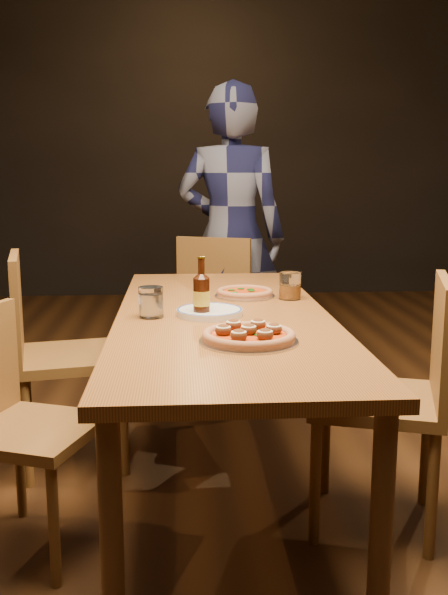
{
  "coord_description": "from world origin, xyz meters",
  "views": [
    {
      "loc": [
        -0.16,
        -2.45,
        1.28
      ],
      "look_at": [
        0.0,
        -0.05,
        0.82
      ],
      "focal_mm": 40.0,
      "sensor_mm": 36.0,
      "label": 1
    }
  ],
  "objects": [
    {
      "name": "water_glass",
      "position": [
        -0.27,
        -0.05,
        0.81
      ],
      "size": [
        0.09,
        0.09,
        0.11
      ],
      "primitive_type": "cylinder",
      "color": "white",
      "rests_on": "table_main"
    },
    {
      "name": "plate_stack",
      "position": [
        -0.05,
        -0.03,
        0.76
      ],
      "size": [
        0.25,
        0.25,
        0.02
      ],
      "primitive_type": "cylinder",
      "color": "white",
      "rests_on": "table_main"
    },
    {
      "name": "amber_glass",
      "position": [
        0.3,
        0.26,
        0.81
      ],
      "size": [
        0.09,
        0.09,
        0.11
      ],
      "primitive_type": "cylinder",
      "color": "#974F11",
      "rests_on": "table_main"
    },
    {
      "name": "table_main",
      "position": [
        0.0,
        0.0,
        0.68
      ],
      "size": [
        0.8,
        2.0,
        0.75
      ],
      "color": "brown",
      "rests_on": "ground"
    },
    {
      "name": "chair_end",
      "position": [
        -0.04,
        1.15,
        0.47
      ],
      "size": [
        0.57,
        0.57,
        0.95
      ],
      "primitive_type": null,
      "rotation": [
        0.0,
        0.0,
        -0.36
      ],
      "color": "brown",
      "rests_on": "ground"
    },
    {
      "name": "room_shell",
      "position": [
        0.0,
        0.0,
        1.86
      ],
      "size": [
        9.0,
        9.0,
        9.0
      ],
      "color": "black",
      "rests_on": "ground"
    },
    {
      "name": "pizza_meatball",
      "position": [
        0.05,
        -0.44,
        0.77
      ],
      "size": [
        0.31,
        0.31,
        0.06
      ],
      "rotation": [
        0.0,
        0.0,
        -0.23
      ],
      "color": "#B7B7BF",
      "rests_on": "table_main"
    },
    {
      "name": "chair_main_e",
      "position": [
        0.54,
        -0.23,
        0.48
      ],
      "size": [
        0.57,
        0.57,
        0.96
      ],
      "primitive_type": null,
      "rotation": [
        0.0,
        0.0,
        -1.88
      ],
      "color": "brown",
      "rests_on": "ground"
    },
    {
      "name": "diner",
      "position": [
        0.15,
        1.49,
        0.89
      ],
      "size": [
        0.74,
        0.58,
        1.79
      ],
      "primitive_type": "imported",
      "rotation": [
        0.0,
        0.0,
        2.88
      ],
      "color": "black",
      "rests_on": "ground"
    },
    {
      "name": "beer_bottle",
      "position": [
        -0.08,
        -0.07,
        0.83
      ],
      "size": [
        0.06,
        0.06,
        0.22
      ],
      "rotation": [
        0.0,
        0.0,
        0.27
      ],
      "color": "black",
      "rests_on": "table_main"
    },
    {
      "name": "pizza_margherita",
      "position": [
        0.12,
        0.34,
        0.77
      ],
      "size": [
        0.26,
        0.26,
        0.03
      ],
      "rotation": [
        0.0,
        0.0,
        -0.27
      ],
      "color": "#B7B7BF",
      "rests_on": "table_main"
    },
    {
      "name": "chair_main_nw",
      "position": [
        -0.66,
        -0.33,
        0.43
      ],
      "size": [
        0.52,
        0.52,
        0.87
      ],
      "primitive_type": null,
      "rotation": [
        0.0,
        0.0,
        1.22
      ],
      "color": "brown",
      "rests_on": "ground"
    },
    {
      "name": "ground",
      "position": [
        0.0,
        0.0,
        0.0
      ],
      "size": [
        9.0,
        9.0,
        0.0
      ],
      "primitive_type": "plane",
      "color": "black"
    },
    {
      "name": "chair_main_sw",
      "position": [
        -0.64,
        0.37,
        0.49
      ],
      "size": [
        0.55,
        0.55,
        0.98
      ],
      "primitive_type": null,
      "rotation": [
        0.0,
        0.0,
        1.78
      ],
      "color": "brown",
      "rests_on": "ground"
    }
  ]
}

